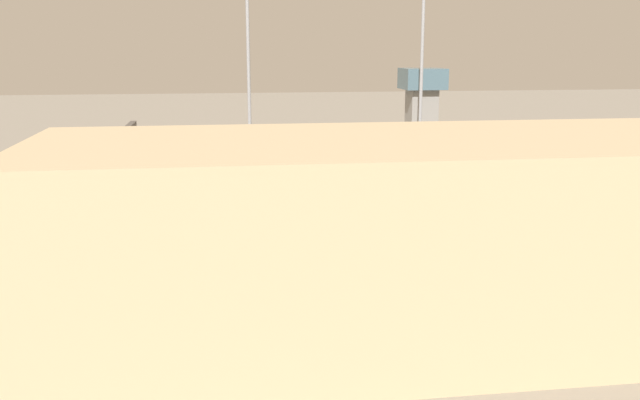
% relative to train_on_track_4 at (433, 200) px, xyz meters
% --- Properties ---
extents(ground_plane, '(400.00, 400.00, 0.00)m').
position_rel_train_on_track_4_xyz_m(ground_plane, '(11.17, -7.50, -2.61)').
color(ground_plane, gray).
extents(track_bed_0, '(140.00, 2.80, 0.12)m').
position_rel_train_on_track_4_xyz_m(track_bed_0, '(11.17, -20.00, -2.55)').
color(track_bed_0, '#4C443D').
rests_on(track_bed_0, ground_plane).
extents(track_bed_1, '(140.00, 2.80, 0.12)m').
position_rel_train_on_track_4_xyz_m(track_bed_1, '(11.17, -15.00, -2.55)').
color(track_bed_1, '#4C443D').
rests_on(track_bed_1, ground_plane).
extents(track_bed_2, '(140.00, 2.80, 0.12)m').
position_rel_train_on_track_4_xyz_m(track_bed_2, '(11.17, -10.00, -2.55)').
color(track_bed_2, '#4C443D').
rests_on(track_bed_2, ground_plane).
extents(track_bed_3, '(140.00, 2.80, 0.12)m').
position_rel_train_on_track_4_xyz_m(track_bed_3, '(11.17, -5.00, -2.55)').
color(track_bed_3, '#3D3833').
rests_on(track_bed_3, ground_plane).
extents(track_bed_4, '(140.00, 2.80, 0.12)m').
position_rel_train_on_track_4_xyz_m(track_bed_4, '(11.17, 0.00, -2.55)').
color(track_bed_4, '#4C443D').
rests_on(track_bed_4, ground_plane).
extents(track_bed_5, '(140.00, 2.80, 0.12)m').
position_rel_train_on_track_4_xyz_m(track_bed_5, '(11.17, 5.00, -2.55)').
color(track_bed_5, '#3D3833').
rests_on(track_bed_5, ground_plane).
extents(train_on_track_4, '(95.60, 3.06, 5.00)m').
position_rel_train_on_track_4_xyz_m(train_on_track_4, '(0.00, 0.00, 0.00)').
color(train_on_track_4, '#B7BABF').
rests_on(train_on_track_4, ground_plane).
extents(train_on_track_5, '(90.60, 3.00, 4.40)m').
position_rel_train_on_track_4_xyz_m(train_on_track_5, '(-6.43, 5.00, -0.52)').
color(train_on_track_5, '#285193').
rests_on(train_on_track_5, ground_plane).
extents(light_mast_0, '(2.80, 0.70, 25.55)m').
position_rel_train_on_track_4_xyz_m(light_mast_0, '(17.26, -22.83, 13.82)').
color(light_mast_0, '#9EA0A5').
rests_on(light_mast_0, ground_plane).
extents(light_mast_2, '(2.80, 0.70, 28.61)m').
position_rel_train_on_track_4_xyz_m(light_mast_2, '(-5.41, -23.71, 15.49)').
color(light_mast_2, '#9EA0A5').
rests_on(light_mast_2, ground_plane).
extents(signal_gantry, '(0.70, 30.00, 8.80)m').
position_rel_train_on_track_4_xyz_m(signal_gantry, '(31.62, -7.50, 4.94)').
color(signal_gantry, '#4C4742').
rests_on(signal_gantry, ground_plane).
extents(maintenance_shed, '(46.29, 17.64, 12.50)m').
position_rel_train_on_track_4_xyz_m(maintenance_shed, '(9.59, 26.18, 3.64)').
color(maintenance_shed, tan).
rests_on(maintenance_shed, ground_plane).
extents(control_tower, '(6.00, 6.00, 14.66)m').
position_rel_train_on_track_4_xyz_m(control_tower, '(-8.58, -33.84, 5.91)').
color(control_tower, gray).
rests_on(control_tower, ground_plane).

